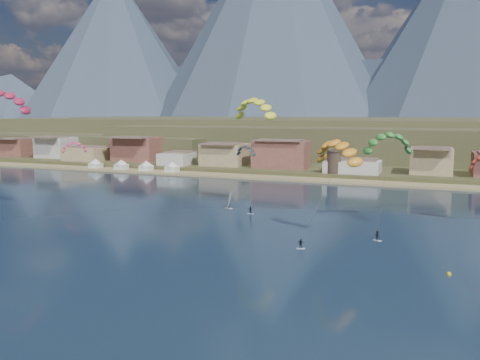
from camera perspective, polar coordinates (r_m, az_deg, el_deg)
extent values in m
plane|color=black|center=(77.98, -8.72, -10.38)|extent=(2400.00, 2400.00, 0.00)
cube|color=tan|center=(175.65, 8.80, -0.02)|extent=(2200.00, 12.00, 0.90)
cube|color=brown|center=(625.50, 17.94, 5.38)|extent=(2200.00, 900.00, 4.00)
cube|color=brown|center=(355.40, -20.72, 4.67)|extent=(280.00, 130.00, 10.00)
cube|color=brown|center=(284.31, 21.86, 4.42)|extent=(320.00, 150.00, 15.00)
cube|color=brown|center=(333.29, 7.90, 5.62)|extent=(380.00, 170.00, 18.00)
cone|color=#303E50|center=(1041.78, -14.37, 14.80)|extent=(400.00, 400.00, 300.00)
cone|color=#303E50|center=(943.26, 4.03, 18.84)|extent=(460.00, 460.00, 400.00)
cone|color=#303E50|center=(919.66, 26.10, 17.08)|extent=(440.00, 440.00, 360.00)
cone|color=#303E50|center=(1220.66, -23.93, 11.68)|extent=(340.00, 340.00, 230.00)
cube|color=#303E50|center=(965.18, 19.35, 9.50)|extent=(2000.00, 200.00, 110.00)
cylinder|color=#47382D|center=(181.77, 10.93, 2.03)|extent=(5.20, 5.20, 8.00)
cylinder|color=#47382D|center=(181.38, 10.97, 3.38)|extent=(5.82, 5.82, 0.60)
cube|color=white|center=(216.60, -16.54, 1.64)|extent=(4.50, 4.50, 2.00)
pyramid|color=white|center=(216.30, -16.57, 2.43)|extent=(6.40, 6.40, 2.00)
cube|color=white|center=(208.91, -13.72, 1.52)|extent=(4.50, 4.50, 2.00)
pyramid|color=white|center=(208.60, -13.74, 2.34)|extent=(6.40, 6.40, 2.00)
cube|color=white|center=(202.29, -10.93, 1.40)|extent=(4.50, 4.50, 2.00)
pyramid|color=white|center=(201.97, -10.95, 2.24)|extent=(6.40, 6.40, 2.00)
cube|color=white|center=(196.18, -7.96, 1.26)|extent=(4.50, 4.50, 2.00)
pyramid|color=white|center=(195.85, -7.97, 2.13)|extent=(6.40, 6.40, 2.00)
cube|color=silver|center=(117.76, 1.24, -3.97)|extent=(1.69, 0.91, 0.11)
imported|color=black|center=(117.55, 1.24, -3.50)|extent=(1.07, 0.93, 1.87)
cylinder|color=#262626|center=(121.31, 1.51, 2.13)|extent=(0.05, 0.05, 24.37)
cube|color=silver|center=(89.18, 7.11, -7.95)|extent=(1.60, 0.94, 0.10)
imported|color=black|center=(88.93, 7.12, -7.38)|extent=(1.12, 0.75, 1.77)
cylinder|color=#262626|center=(92.83, 9.36, -2.43)|extent=(0.05, 0.05, 18.69)
cube|color=silver|center=(97.44, 15.77, -6.82)|extent=(1.74, 1.18, 0.11)
imported|color=black|center=(97.18, 15.79, -6.23)|extent=(1.44, 1.19, 1.94)
cylinder|color=#262626|center=(103.50, 16.40, -1.23)|extent=(0.05, 0.05, 21.47)
cylinder|color=#262626|center=(165.18, -19.62, 1.06)|extent=(0.04, 0.04, 13.68)
cylinder|color=#262626|center=(150.67, 0.14, 0.78)|extent=(0.04, 0.04, 13.15)
cube|color=silver|center=(124.51, -1.37, -3.31)|extent=(2.47, 1.59, 0.12)
imported|color=black|center=(124.34, -1.37, -2.89)|extent=(0.99, 0.84, 1.72)
cube|color=white|center=(123.96, -1.21, -2.34)|extent=(1.88, 2.75, 4.11)
sphere|color=yellow|center=(81.39, 23.26, -10.08)|extent=(0.71, 0.71, 0.71)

